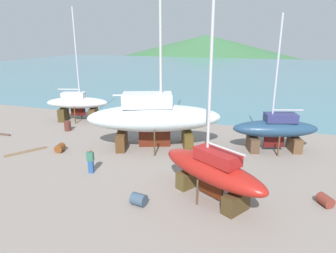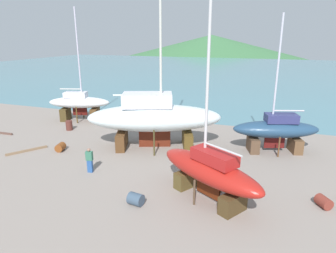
{
  "view_description": "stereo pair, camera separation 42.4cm",
  "coord_description": "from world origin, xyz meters",
  "px_view_note": "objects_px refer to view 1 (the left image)",
  "views": [
    {
      "loc": [
        9.29,
        -21.57,
        8.64
      ],
      "look_at": [
        2.01,
        -0.18,
        1.8
      ],
      "focal_mm": 31.86,
      "sensor_mm": 36.0,
      "label": 1
    },
    {
      "loc": [
        9.69,
        -21.43,
        8.64
      ],
      "look_at": [
        2.01,
        -0.18,
        1.8
      ],
      "focal_mm": 31.86,
      "sensor_mm": 36.0,
      "label": 2
    }
  ],
  "objects_px": {
    "sailboat_far_slipway": "(77,103)",
    "sailboat_mid_port": "(212,170)",
    "sailboat_small_center": "(275,129)",
    "barrel_by_slipway": "(60,148)",
    "barrel_blue_faded": "(325,200)",
    "worker": "(90,160)",
    "sailboat_large_starboard": "(154,117)",
    "barrel_tar_black": "(68,126)",
    "barrel_tipped_right": "(139,199)"
  },
  "relations": [
    {
      "from": "sailboat_large_starboard",
      "to": "sailboat_mid_port",
      "type": "distance_m",
      "value": 8.84
    },
    {
      "from": "worker",
      "to": "barrel_tipped_right",
      "type": "xyz_separation_m",
      "value": [
        4.6,
        -2.61,
        -0.54
      ]
    },
    {
      "from": "worker",
      "to": "barrel_blue_faded",
      "type": "relative_size",
      "value": 2.14
    },
    {
      "from": "sailboat_large_starboard",
      "to": "sailboat_far_slipway",
      "type": "xyz_separation_m",
      "value": [
        -10.56,
        4.78,
        -0.64
      ]
    },
    {
      "from": "sailboat_large_starboard",
      "to": "sailboat_small_center",
      "type": "bearing_deg",
      "value": -7.51
    },
    {
      "from": "sailboat_far_slipway",
      "to": "sailboat_mid_port",
      "type": "distance_m",
      "value": 19.99
    },
    {
      "from": "barrel_blue_faded",
      "to": "sailboat_large_starboard",
      "type": "bearing_deg",
      "value": 155.87
    },
    {
      "from": "sailboat_far_slipway",
      "to": "barrel_tipped_right",
      "type": "bearing_deg",
      "value": -63.46
    },
    {
      "from": "worker",
      "to": "sailboat_mid_port",
      "type": "bearing_deg",
      "value": 77.43
    },
    {
      "from": "sailboat_small_center",
      "to": "barrel_tar_black",
      "type": "relative_size",
      "value": 11.06
    },
    {
      "from": "worker",
      "to": "barrel_tipped_right",
      "type": "height_order",
      "value": "worker"
    },
    {
      "from": "sailboat_far_slipway",
      "to": "sailboat_mid_port",
      "type": "relative_size",
      "value": 1.04
    },
    {
      "from": "sailboat_far_slipway",
      "to": "worker",
      "type": "relative_size",
      "value": 6.77
    },
    {
      "from": "sailboat_far_slipway",
      "to": "barrel_tar_black",
      "type": "height_order",
      "value": "sailboat_far_slipway"
    },
    {
      "from": "sailboat_large_starboard",
      "to": "barrel_tipped_right",
      "type": "xyz_separation_m",
      "value": [
        2.43,
        -8.47,
        -2.18
      ]
    },
    {
      "from": "sailboat_small_center",
      "to": "barrel_by_slipway",
      "type": "relative_size",
      "value": 13.11
    },
    {
      "from": "sailboat_small_center",
      "to": "barrel_tar_black",
      "type": "height_order",
      "value": "sailboat_small_center"
    },
    {
      "from": "barrel_tar_black",
      "to": "sailboat_far_slipway",
      "type": "bearing_deg",
      "value": 108.73
    },
    {
      "from": "sailboat_large_starboard",
      "to": "barrel_tipped_right",
      "type": "relative_size",
      "value": 22.88
    },
    {
      "from": "sailboat_far_slipway",
      "to": "barrel_tar_black",
      "type": "bearing_deg",
      "value": -89.19
    },
    {
      "from": "sailboat_large_starboard",
      "to": "sailboat_small_center",
      "type": "distance_m",
      "value": 9.52
    },
    {
      "from": "sailboat_small_center",
      "to": "barrel_blue_faded",
      "type": "distance_m",
      "value": 8.11
    },
    {
      "from": "sailboat_small_center",
      "to": "worker",
      "type": "height_order",
      "value": "sailboat_small_center"
    },
    {
      "from": "barrel_tipped_right",
      "to": "sailboat_large_starboard",
      "type": "bearing_deg",
      "value": 106.03
    },
    {
      "from": "sailboat_mid_port",
      "to": "barrel_blue_faded",
      "type": "relative_size",
      "value": 14.01
    },
    {
      "from": "sailboat_far_slipway",
      "to": "sailboat_mid_port",
      "type": "height_order",
      "value": "sailboat_far_slipway"
    },
    {
      "from": "sailboat_far_slipway",
      "to": "barrel_blue_faded",
      "type": "bearing_deg",
      "value": -42.15
    },
    {
      "from": "barrel_blue_faded",
      "to": "worker",
      "type": "bearing_deg",
      "value": -177.71
    },
    {
      "from": "worker",
      "to": "barrel_tipped_right",
      "type": "bearing_deg",
      "value": 52.46
    },
    {
      "from": "barrel_blue_faded",
      "to": "barrel_tipped_right",
      "type": "height_order",
      "value": "barrel_tipped_right"
    },
    {
      "from": "sailboat_large_starboard",
      "to": "barrel_by_slipway",
      "type": "height_order",
      "value": "sailboat_large_starboard"
    },
    {
      "from": "worker",
      "to": "barrel_by_slipway",
      "type": "relative_size",
      "value": 2.16
    },
    {
      "from": "barrel_blue_faded",
      "to": "barrel_by_slipway",
      "type": "height_order",
      "value": "barrel_by_slipway"
    },
    {
      "from": "sailboat_mid_port",
      "to": "barrel_by_slipway",
      "type": "relative_size",
      "value": 14.14
    },
    {
      "from": "sailboat_large_starboard",
      "to": "worker",
      "type": "height_order",
      "value": "sailboat_large_starboard"
    },
    {
      "from": "barrel_tipped_right",
      "to": "worker",
      "type": "bearing_deg",
      "value": 150.46
    },
    {
      "from": "barrel_by_slipway",
      "to": "worker",
      "type": "bearing_deg",
      "value": -29.42
    },
    {
      "from": "sailboat_mid_port",
      "to": "barrel_tar_black",
      "type": "bearing_deg",
      "value": 3.99
    },
    {
      "from": "sailboat_large_starboard",
      "to": "barrel_tar_black",
      "type": "distance_m",
      "value": 9.76
    },
    {
      "from": "barrel_tar_black",
      "to": "barrel_by_slipway",
      "type": "height_order",
      "value": "barrel_tar_black"
    },
    {
      "from": "worker",
      "to": "barrel_blue_faded",
      "type": "height_order",
      "value": "worker"
    },
    {
      "from": "sailboat_small_center",
      "to": "barrel_blue_faded",
      "type": "bearing_deg",
      "value": 91.26
    },
    {
      "from": "sailboat_mid_port",
      "to": "barrel_blue_faded",
      "type": "height_order",
      "value": "sailboat_mid_port"
    },
    {
      "from": "barrel_blue_faded",
      "to": "barrel_by_slipway",
      "type": "distance_m",
      "value": 18.51
    },
    {
      "from": "sailboat_far_slipway",
      "to": "sailboat_mid_port",
      "type": "xyz_separation_m",
      "value": [
        16.49,
        -11.29,
        -0.18
      ]
    },
    {
      "from": "sailboat_mid_port",
      "to": "barrel_tipped_right",
      "type": "relative_size",
      "value": 14.35
    },
    {
      "from": "barrel_by_slipway",
      "to": "sailboat_large_starboard",
      "type": "bearing_deg",
      "value": 27.16
    },
    {
      "from": "barrel_by_slipway",
      "to": "barrel_tipped_right",
      "type": "height_order",
      "value": "barrel_tipped_right"
    },
    {
      "from": "sailboat_mid_port",
      "to": "sailboat_far_slipway",
      "type": "bearing_deg",
      "value": -3.06
    },
    {
      "from": "barrel_tar_black",
      "to": "worker",
      "type": "bearing_deg",
      "value": -45.12
    }
  ]
}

